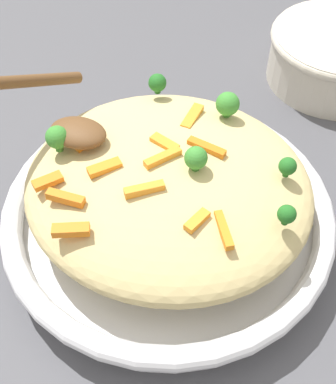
% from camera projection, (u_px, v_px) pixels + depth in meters
% --- Properties ---
extents(ground_plane, '(2.40, 2.40, 0.00)m').
position_uv_depth(ground_plane, '(168.00, 231.00, 0.55)').
color(ground_plane, '#4C4C51').
extents(serving_bowl, '(0.34, 0.34, 0.05)m').
position_uv_depth(serving_bowl, '(168.00, 216.00, 0.53)').
color(serving_bowl, silver).
rests_on(serving_bowl, ground_plane).
extents(pasta_mound, '(0.28, 0.26, 0.07)m').
position_uv_depth(pasta_mound, '(168.00, 185.00, 0.49)').
color(pasta_mound, '#D1BA7A').
rests_on(pasta_mound, serving_bowl).
extents(carrot_piece_0, '(0.03, 0.03, 0.01)m').
position_uv_depth(carrot_piece_0, '(105.00, 167.00, 0.46)').
color(carrot_piece_0, orange).
rests_on(carrot_piece_0, pasta_mound).
extents(carrot_piece_1, '(0.03, 0.02, 0.01)m').
position_uv_depth(carrot_piece_1, '(165.00, 144.00, 0.48)').
color(carrot_piece_1, orange).
rests_on(carrot_piece_1, pasta_mound).
extents(carrot_piece_2, '(0.02, 0.03, 0.01)m').
position_uv_depth(carrot_piece_2, '(90.00, 139.00, 0.49)').
color(carrot_piece_2, orange).
rests_on(carrot_piece_2, pasta_mound).
extents(carrot_piece_3, '(0.01, 0.04, 0.01)m').
position_uv_depth(carrot_piece_3, '(196.00, 118.00, 0.51)').
color(carrot_piece_3, orange).
rests_on(carrot_piece_3, pasta_mound).
extents(carrot_piece_4, '(0.04, 0.02, 0.01)m').
position_uv_depth(carrot_piece_4, '(206.00, 148.00, 0.48)').
color(carrot_piece_4, orange).
rests_on(carrot_piece_4, pasta_mound).
extents(carrot_piece_5, '(0.03, 0.03, 0.01)m').
position_uv_depth(carrot_piece_5, '(48.00, 181.00, 0.46)').
color(carrot_piece_5, orange).
rests_on(carrot_piece_5, pasta_mound).
extents(carrot_piece_6, '(0.03, 0.04, 0.01)m').
position_uv_depth(carrot_piece_6, '(224.00, 230.00, 0.42)').
color(carrot_piece_6, orange).
rests_on(carrot_piece_6, pasta_mound).
extents(carrot_piece_7, '(0.03, 0.02, 0.01)m').
position_uv_depth(carrot_piece_7, '(71.00, 230.00, 0.42)').
color(carrot_piece_7, orange).
rests_on(carrot_piece_7, pasta_mound).
extents(carrot_piece_8, '(0.02, 0.03, 0.01)m').
position_uv_depth(carrot_piece_8, '(197.00, 220.00, 0.42)').
color(carrot_piece_8, orange).
rests_on(carrot_piece_8, pasta_mound).
extents(carrot_piece_9, '(0.03, 0.03, 0.01)m').
position_uv_depth(carrot_piece_9, '(161.00, 160.00, 0.46)').
color(carrot_piece_9, orange).
rests_on(carrot_piece_9, pasta_mound).
extents(carrot_piece_10, '(0.03, 0.03, 0.01)m').
position_uv_depth(carrot_piece_10, '(144.00, 189.00, 0.44)').
color(carrot_piece_10, orange).
rests_on(carrot_piece_10, pasta_mound).
extents(carrot_piece_11, '(0.03, 0.01, 0.01)m').
position_uv_depth(carrot_piece_11, '(66.00, 198.00, 0.44)').
color(carrot_piece_11, orange).
rests_on(carrot_piece_11, pasta_mound).
extents(broccoli_floret_0, '(0.02, 0.02, 0.02)m').
position_uv_depth(broccoli_floret_0, '(287.00, 214.00, 0.42)').
color(broccoli_floret_0, '#205B1C').
rests_on(broccoli_floret_0, pasta_mound).
extents(broccoli_floret_1, '(0.02, 0.02, 0.03)m').
position_uv_depth(broccoli_floret_1, '(228.00, 104.00, 0.51)').
color(broccoli_floret_1, '#377928').
rests_on(broccoli_floret_1, pasta_mound).
extents(broccoli_floret_2, '(0.02, 0.02, 0.03)m').
position_uv_depth(broccoli_floret_2, '(196.00, 159.00, 0.45)').
color(broccoli_floret_2, '#377928').
rests_on(broccoli_floret_2, pasta_mound).
extents(broccoli_floret_3, '(0.02, 0.02, 0.02)m').
position_uv_depth(broccoli_floret_3, '(157.00, 83.00, 0.53)').
color(broccoli_floret_3, '#205B1C').
rests_on(broccoli_floret_3, pasta_mound).
extents(broccoli_floret_4, '(0.02, 0.02, 0.02)m').
position_uv_depth(broccoli_floret_4, '(288.00, 166.00, 0.46)').
color(broccoli_floret_4, '#205B1C').
rests_on(broccoli_floret_4, pasta_mound).
extents(broccoli_floret_5, '(0.02, 0.02, 0.03)m').
position_uv_depth(broccoli_floret_5, '(57.00, 138.00, 0.47)').
color(broccoli_floret_5, '#377928').
rests_on(broccoli_floret_5, pasta_mound).
extents(serving_spoon, '(0.11, 0.13, 0.08)m').
position_uv_depth(serving_spoon, '(60.00, 117.00, 0.48)').
color(serving_spoon, brown).
rests_on(serving_spoon, pasta_mound).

